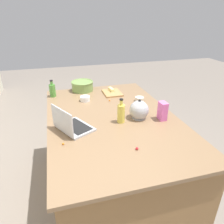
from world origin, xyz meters
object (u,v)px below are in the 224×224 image
(laptop, at_px, (71,125))
(kettle, at_px, (139,110))
(bottle_olive, at_px, (52,90))
(bottle_oil, at_px, (121,113))
(cutting_board, at_px, (112,93))
(mixing_bowl_large, at_px, (82,86))
(candy_bag, at_px, (163,111))
(ramekin_medium, at_px, (139,99))
(butter_stick_left, at_px, (111,90))
(ramekin_small, at_px, (85,99))

(laptop, relative_size, kettle, 1.77)
(bottle_olive, bearing_deg, bottle_oil, -144.81)
(laptop, height_order, cutting_board, laptop)
(mixing_bowl_large, distance_m, bottle_oil, 0.96)
(candy_bag, bearing_deg, ramekin_medium, 3.98)
(mixing_bowl_large, relative_size, candy_bag, 1.61)
(butter_stick_left, distance_m, ramekin_small, 0.40)
(butter_stick_left, bearing_deg, kettle, -175.10)
(bottle_oil, relative_size, ramekin_small, 2.09)
(ramekin_medium, relative_size, candy_bag, 0.57)
(cutting_board, xyz_separation_m, ramekin_small, (-0.14, 0.35, 0.02))
(kettle, height_order, candy_bag, kettle)
(mixing_bowl_large, xyz_separation_m, cutting_board, (-0.21, -0.33, -0.05))
(laptop, xyz_separation_m, candy_bag, (-0.03, -0.83, 0.04))
(ramekin_small, bearing_deg, kettle, -142.72)
(kettle, distance_m, butter_stick_left, 0.74)
(candy_bag, bearing_deg, cutting_board, 18.42)
(butter_stick_left, relative_size, ramekin_small, 1.02)
(mixing_bowl_large, xyz_separation_m, ramekin_medium, (-0.52, -0.56, -0.04))
(laptop, relative_size, mixing_bowl_large, 1.37)
(kettle, bearing_deg, ramekin_medium, -23.30)
(bottle_olive, relative_size, cutting_board, 0.74)
(laptop, xyz_separation_m, butter_stick_left, (0.80, -0.57, -0.01))
(laptop, relative_size, candy_bag, 2.22)
(kettle, bearing_deg, ramekin_small, 37.28)
(kettle, relative_size, cutting_board, 0.80)
(mixing_bowl_large, bearing_deg, cutting_board, -122.25)
(laptop, height_order, butter_stick_left, laptop)
(kettle, height_order, ramekin_medium, kettle)
(kettle, xyz_separation_m, butter_stick_left, (0.74, 0.06, -0.04))
(laptop, distance_m, candy_bag, 0.83)
(ramekin_small, relative_size, candy_bag, 0.64)
(kettle, height_order, ramekin_small, kettle)
(bottle_oil, distance_m, ramekin_medium, 0.54)
(butter_stick_left, height_order, ramekin_medium, butter_stick_left)
(laptop, distance_m, cutting_board, 0.94)
(cutting_board, bearing_deg, mixing_bowl_large, 57.75)
(ramekin_small, bearing_deg, candy_bag, -135.96)
(bottle_olive, distance_m, candy_bag, 1.29)
(bottle_olive, relative_size, ramekin_medium, 2.07)
(candy_bag, bearing_deg, laptop, 88.09)
(ramekin_medium, xyz_separation_m, candy_bag, (-0.46, -0.03, 0.06))
(mixing_bowl_large, xyz_separation_m, bottle_oil, (-0.93, -0.21, 0.03))
(cutting_board, xyz_separation_m, butter_stick_left, (0.05, 0.00, 0.03))
(butter_stick_left, height_order, candy_bag, candy_bag)
(cutting_board, bearing_deg, ramekin_small, 111.93)
(bottle_oil, bearing_deg, laptop, 93.21)
(mixing_bowl_large, relative_size, kettle, 1.29)
(ramekin_small, bearing_deg, cutting_board, -68.07)
(candy_bag, bearing_deg, mixing_bowl_large, 30.90)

